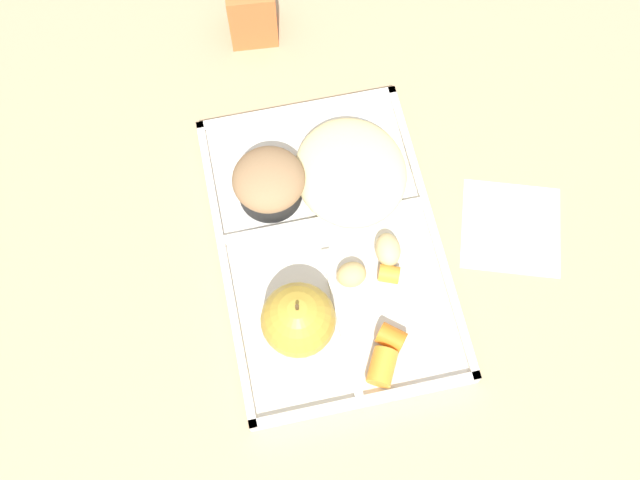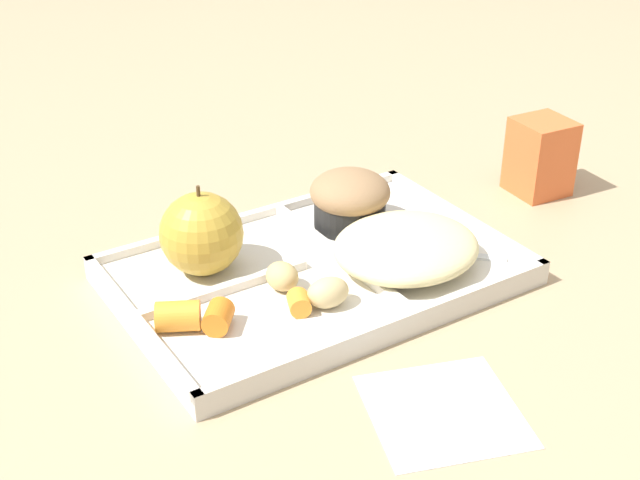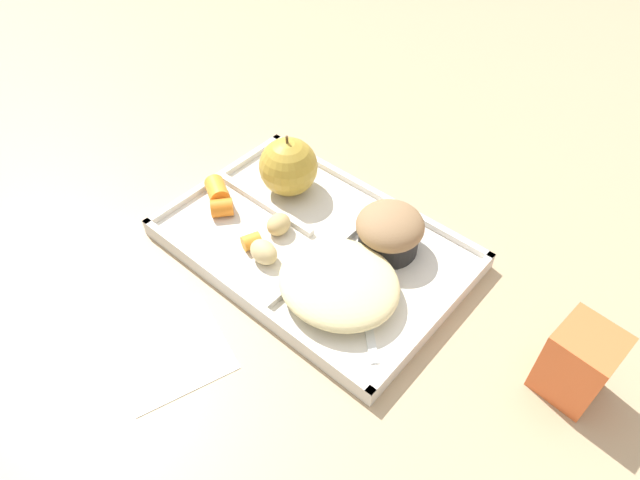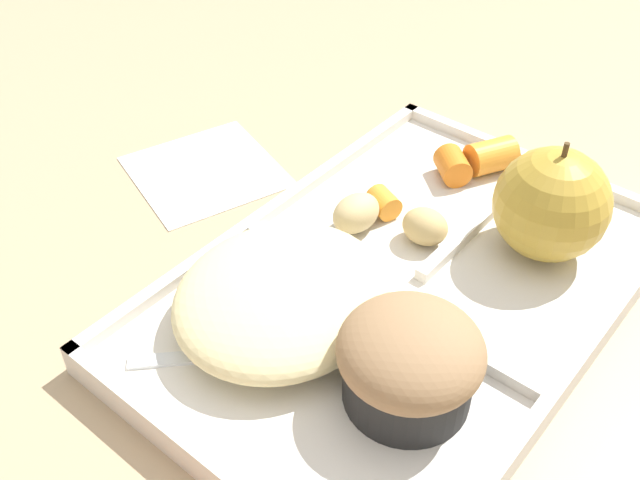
# 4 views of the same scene
# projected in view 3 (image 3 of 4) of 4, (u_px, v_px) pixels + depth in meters

# --- Properties ---
(ground) EXTENTS (6.00, 6.00, 0.00)m
(ground) POSITION_uv_depth(u_px,v_px,m) (314.00, 250.00, 0.71)
(ground) COLOR tan
(lunch_tray) EXTENTS (0.37, 0.25, 0.02)m
(lunch_tray) POSITION_uv_depth(u_px,v_px,m) (314.00, 245.00, 0.70)
(lunch_tray) COLOR silver
(lunch_tray) RESTS_ON ground
(green_apple) EXTENTS (0.08, 0.08, 0.09)m
(green_apple) POSITION_uv_depth(u_px,v_px,m) (288.00, 167.00, 0.74)
(green_apple) COLOR #B79333
(green_apple) RESTS_ON lunch_tray
(bran_muffin) EXTENTS (0.08, 0.08, 0.06)m
(bran_muffin) POSITION_uv_depth(u_px,v_px,m) (389.00, 231.00, 0.67)
(bran_muffin) COLOR black
(bran_muffin) RESTS_ON lunch_tray
(carrot_slice_diagonal) EXTENTS (0.04, 0.04, 0.02)m
(carrot_slice_diagonal) POSITION_uv_depth(u_px,v_px,m) (222.00, 208.00, 0.72)
(carrot_slice_diagonal) COLOR orange
(carrot_slice_diagonal) RESTS_ON lunch_tray
(carrot_slice_back) EXTENTS (0.05, 0.04, 0.03)m
(carrot_slice_back) POSITION_uv_depth(u_px,v_px,m) (217.00, 190.00, 0.74)
(carrot_slice_back) COLOR orange
(carrot_slice_back) RESTS_ON lunch_tray
(carrot_slice_near_corner) EXTENTS (0.03, 0.03, 0.02)m
(carrot_slice_near_corner) POSITION_uv_depth(u_px,v_px,m) (252.00, 241.00, 0.69)
(carrot_slice_near_corner) COLOR orange
(carrot_slice_near_corner) RESTS_ON lunch_tray
(potato_chunk_small) EXTENTS (0.03, 0.04, 0.03)m
(potato_chunk_small) POSITION_uv_depth(u_px,v_px,m) (279.00, 224.00, 0.70)
(potato_chunk_small) COLOR tan
(potato_chunk_small) RESTS_ON lunch_tray
(potato_chunk_golden) EXTENTS (0.04, 0.03, 0.03)m
(potato_chunk_golden) POSITION_uv_depth(u_px,v_px,m) (264.00, 252.00, 0.67)
(potato_chunk_golden) COLOR tan
(potato_chunk_golden) RESTS_ON lunch_tray
(egg_noodle_pile) EXTENTS (0.14, 0.13, 0.04)m
(egg_noodle_pile) POSITION_uv_depth(u_px,v_px,m) (339.00, 283.00, 0.63)
(egg_noodle_pile) COLOR beige
(egg_noodle_pile) RESTS_ON lunch_tray
(meatball_front) EXTENTS (0.03, 0.03, 0.03)m
(meatball_front) POSITION_uv_depth(u_px,v_px,m) (369.00, 282.00, 0.63)
(meatball_front) COLOR brown
(meatball_front) RESTS_ON lunch_tray
(meatball_center) EXTENTS (0.04, 0.04, 0.04)m
(meatball_center) POSITION_uv_depth(u_px,v_px,m) (345.00, 288.00, 0.62)
(meatball_center) COLOR #755B4C
(meatball_center) RESTS_ON lunch_tray
(meatball_side) EXTENTS (0.03, 0.03, 0.03)m
(meatball_side) POSITION_uv_depth(u_px,v_px,m) (335.00, 279.00, 0.64)
(meatball_side) COLOR #755B4C
(meatball_side) RESTS_ON lunch_tray
(plastic_fork) EXTENTS (0.11, 0.11, 0.00)m
(plastic_fork) POSITION_uv_depth(u_px,v_px,m) (364.00, 302.00, 0.63)
(plastic_fork) COLOR silver
(plastic_fork) RESTS_ON lunch_tray
(milk_carton) EXTENTS (0.06, 0.06, 0.09)m
(milk_carton) POSITION_uv_depth(u_px,v_px,m) (578.00, 363.00, 0.55)
(milk_carton) COLOR orange
(milk_carton) RESTS_ON ground
(paper_napkin) EXTENTS (0.14, 0.14, 0.00)m
(paper_napkin) POSITION_uv_depth(u_px,v_px,m) (171.00, 351.00, 0.61)
(paper_napkin) COLOR white
(paper_napkin) RESTS_ON ground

